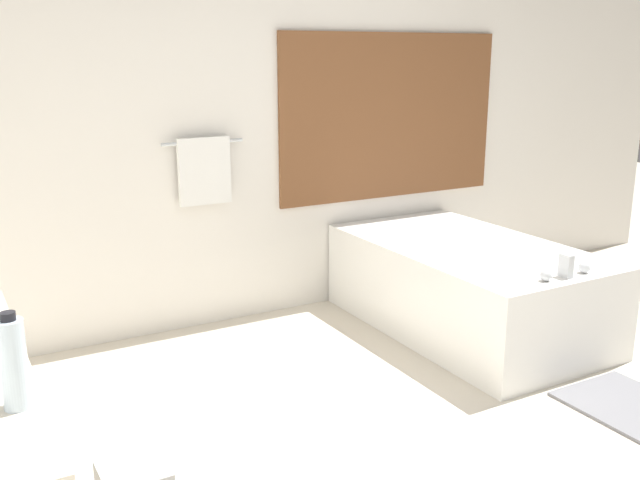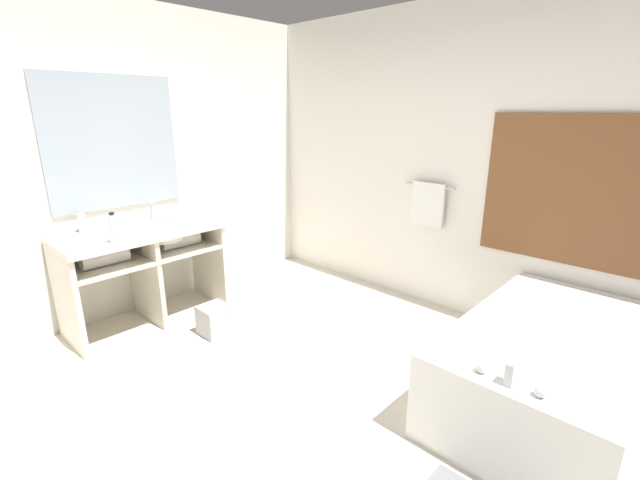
# 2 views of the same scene
# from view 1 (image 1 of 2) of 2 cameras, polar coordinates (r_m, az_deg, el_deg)

# --- Properties ---
(wall_back_with_blinds) EXTENTS (7.40, 0.13, 2.70)m
(wall_back_with_blinds) POSITION_cam_1_polar(r_m,az_deg,el_deg) (4.45, -5.64, 10.63)
(wall_back_with_blinds) COLOR white
(wall_back_with_blinds) RESTS_ON ground_plane
(bathtub) EXTENTS (0.97, 1.69, 0.66)m
(bathtub) POSITION_cam_1_polar(r_m,az_deg,el_deg) (4.46, 11.64, -3.34)
(bathtub) COLOR white
(bathtub) RESTS_ON ground_plane
(water_bottle_1) EXTENTS (0.06, 0.06, 0.24)m
(water_bottle_1) POSITION_cam_1_polar(r_m,az_deg,el_deg) (1.84, -23.33, -9.05)
(water_bottle_1) COLOR silver
(water_bottle_1) RESTS_ON vanity_counter
(bath_mat) EXTENTS (0.50, 0.67, 0.02)m
(bath_mat) POSITION_cam_1_polar(r_m,az_deg,el_deg) (3.81, 24.09, -12.30)
(bath_mat) COLOR slate
(bath_mat) RESTS_ON ground_plane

